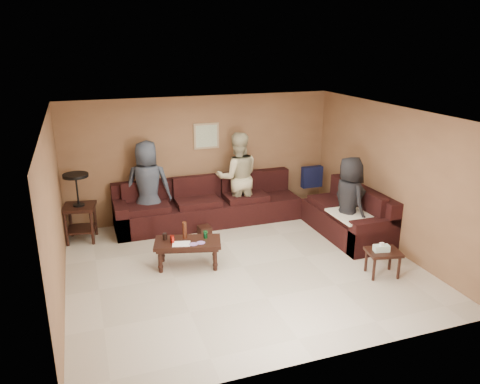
{
  "coord_description": "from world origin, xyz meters",
  "views": [
    {
      "loc": [
        -2.32,
        -6.51,
        3.56
      ],
      "look_at": [
        0.25,
        0.85,
        1.0
      ],
      "focal_mm": 35.0,
      "sensor_mm": 36.0,
      "label": 1
    }
  ],
  "objects_px": {
    "waste_bin": "(205,233)",
    "person_right": "(349,201)",
    "end_table_left": "(79,206)",
    "side_table_right": "(383,254)",
    "coffee_table": "(188,245)",
    "person_left": "(148,186)",
    "person_middle": "(238,177)",
    "sectional_sofa": "(256,212)"
  },
  "relations": [
    {
      "from": "person_left",
      "to": "person_right",
      "type": "height_order",
      "value": "person_left"
    },
    {
      "from": "sectional_sofa",
      "to": "person_middle",
      "type": "bearing_deg",
      "value": 111.3
    },
    {
      "from": "end_table_left",
      "to": "person_left",
      "type": "distance_m",
      "value": 1.3
    },
    {
      "from": "person_middle",
      "to": "waste_bin",
      "type": "bearing_deg",
      "value": 48.25
    },
    {
      "from": "end_table_left",
      "to": "waste_bin",
      "type": "xyz_separation_m",
      "value": [
        2.15,
        -0.73,
        -0.54
      ]
    },
    {
      "from": "waste_bin",
      "to": "person_middle",
      "type": "xyz_separation_m",
      "value": [
        0.91,
        0.77,
        0.78
      ]
    },
    {
      "from": "coffee_table",
      "to": "side_table_right",
      "type": "height_order",
      "value": "coffee_table"
    },
    {
      "from": "sectional_sofa",
      "to": "waste_bin",
      "type": "distance_m",
      "value": 1.16
    },
    {
      "from": "sectional_sofa",
      "to": "end_table_left",
      "type": "xyz_separation_m",
      "value": [
        -3.27,
        0.47,
        0.34
      ]
    },
    {
      "from": "sectional_sofa",
      "to": "person_right",
      "type": "height_order",
      "value": "person_right"
    },
    {
      "from": "waste_bin",
      "to": "person_left",
      "type": "bearing_deg",
      "value": 136.35
    },
    {
      "from": "coffee_table",
      "to": "person_right",
      "type": "bearing_deg",
      "value": -0.75
    },
    {
      "from": "coffee_table",
      "to": "side_table_right",
      "type": "relative_size",
      "value": 2.02
    },
    {
      "from": "sectional_sofa",
      "to": "person_middle",
      "type": "relative_size",
      "value": 2.56
    },
    {
      "from": "end_table_left",
      "to": "person_middle",
      "type": "height_order",
      "value": "person_middle"
    },
    {
      "from": "coffee_table",
      "to": "end_table_left",
      "type": "distance_m",
      "value": 2.34
    },
    {
      "from": "person_middle",
      "to": "person_right",
      "type": "height_order",
      "value": "person_middle"
    },
    {
      "from": "end_table_left",
      "to": "person_right",
      "type": "bearing_deg",
      "value": -20.4
    },
    {
      "from": "person_left",
      "to": "coffee_table",
      "type": "bearing_deg",
      "value": 116.26
    },
    {
      "from": "person_right",
      "to": "sectional_sofa",
      "type": "bearing_deg",
      "value": 43.35
    },
    {
      "from": "coffee_table",
      "to": "waste_bin",
      "type": "distance_m",
      "value": 1.1
    },
    {
      "from": "end_table_left",
      "to": "waste_bin",
      "type": "relative_size",
      "value": 4.83
    },
    {
      "from": "sectional_sofa",
      "to": "person_right",
      "type": "bearing_deg",
      "value": -43.24
    },
    {
      "from": "end_table_left",
      "to": "person_right",
      "type": "xyz_separation_m",
      "value": [
        4.57,
        -1.7,
        0.14
      ]
    },
    {
      "from": "end_table_left",
      "to": "person_left",
      "type": "height_order",
      "value": "person_left"
    },
    {
      "from": "end_table_left",
      "to": "person_right",
      "type": "relative_size",
      "value": 0.79
    },
    {
      "from": "end_table_left",
      "to": "person_left",
      "type": "xyz_separation_m",
      "value": [
        1.28,
        0.11,
        0.21
      ]
    },
    {
      "from": "side_table_right",
      "to": "coffee_table",
      "type": "bearing_deg",
      "value": 154.84
    },
    {
      "from": "end_table_left",
      "to": "side_table_right",
      "type": "relative_size",
      "value": 2.21
    },
    {
      "from": "waste_bin",
      "to": "person_middle",
      "type": "height_order",
      "value": "person_middle"
    },
    {
      "from": "sectional_sofa",
      "to": "waste_bin",
      "type": "xyz_separation_m",
      "value": [
        -1.11,
        -0.26,
        -0.19
      ]
    },
    {
      "from": "side_table_right",
      "to": "end_table_left",
      "type": "bearing_deg",
      "value": 146.04
    },
    {
      "from": "end_table_left",
      "to": "person_right",
      "type": "height_order",
      "value": "person_right"
    },
    {
      "from": "person_middle",
      "to": "side_table_right",
      "type": "bearing_deg",
      "value": 122.29
    },
    {
      "from": "waste_bin",
      "to": "person_right",
      "type": "height_order",
      "value": "person_right"
    },
    {
      "from": "person_middle",
      "to": "end_table_left",
      "type": "bearing_deg",
      "value": 8.84
    },
    {
      "from": "sectional_sofa",
      "to": "person_right",
      "type": "relative_size",
      "value": 2.89
    },
    {
      "from": "coffee_table",
      "to": "person_right",
      "type": "relative_size",
      "value": 0.72
    },
    {
      "from": "coffee_table",
      "to": "person_left",
      "type": "relative_size",
      "value": 0.66
    },
    {
      "from": "waste_bin",
      "to": "person_right",
      "type": "xyz_separation_m",
      "value": [
        2.42,
        -0.97,
        0.67
      ]
    },
    {
      "from": "side_table_right",
      "to": "person_left",
      "type": "relative_size",
      "value": 0.33
    },
    {
      "from": "person_left",
      "to": "sectional_sofa",
      "type": "bearing_deg",
      "value": 179.14
    }
  ]
}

